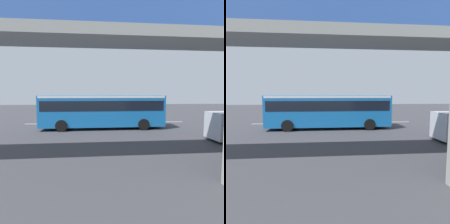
% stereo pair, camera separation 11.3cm
% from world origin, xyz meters
% --- Properties ---
extents(ground, '(80.00, 80.00, 0.00)m').
position_xyz_m(ground, '(0.00, 0.00, 0.00)').
color(ground, '#38383D').
extents(city_bus, '(11.54, 2.85, 3.15)m').
position_xyz_m(city_bus, '(0.69, 1.28, 1.88)').
color(city_bus, '#196BB7').
rests_on(city_bus, ground).
extents(traffic_sign, '(0.08, 0.60, 2.80)m').
position_xyz_m(traffic_sign, '(-2.45, -2.65, 1.89)').
color(traffic_sign, slate).
rests_on(traffic_sign, ground).
extents(lane_dash_leftmost, '(2.00, 0.20, 0.01)m').
position_xyz_m(lane_dash_leftmost, '(-8.00, -2.29, 0.00)').
color(lane_dash_leftmost, silver).
rests_on(lane_dash_leftmost, ground).
extents(lane_dash_left, '(2.00, 0.20, 0.01)m').
position_xyz_m(lane_dash_left, '(-4.00, -2.29, 0.00)').
color(lane_dash_left, silver).
rests_on(lane_dash_left, ground).
extents(lane_dash_centre, '(2.00, 0.20, 0.01)m').
position_xyz_m(lane_dash_centre, '(0.00, -2.29, 0.00)').
color(lane_dash_centre, silver).
rests_on(lane_dash_centre, ground).
extents(lane_dash_right, '(2.00, 0.20, 0.01)m').
position_xyz_m(lane_dash_right, '(4.00, -2.29, 0.00)').
color(lane_dash_right, silver).
rests_on(lane_dash_right, ground).
extents(lane_dash_rightmost, '(2.00, 0.20, 0.01)m').
position_xyz_m(lane_dash_rightmost, '(8.00, -2.29, 0.00)').
color(lane_dash_rightmost, silver).
rests_on(lane_dash_rightmost, ground).
extents(pedestrian_overpass, '(25.90, 2.60, 7.35)m').
position_xyz_m(pedestrian_overpass, '(0.00, 10.52, 5.47)').
color(pedestrian_overpass, gray).
rests_on(pedestrian_overpass, ground).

